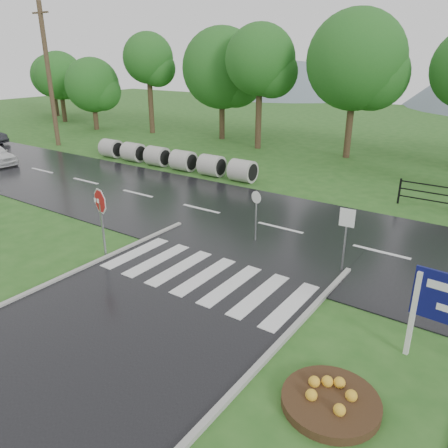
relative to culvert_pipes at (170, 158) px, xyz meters
The scene contains 10 objects.
ground 18.18m from the culvert_pipes, 55.64° to the right, with size 120.00×120.00×0.00m, color #2A5C1E.
main_road 11.43m from the culvert_pipes, 25.99° to the right, with size 90.00×8.00×0.04m, color black.
crosswalk 14.33m from the culvert_pipes, 44.28° to the right, with size 6.50×2.80×0.02m.
treeline 14.42m from the culvert_pipes, 38.65° to the left, with size 83.20×5.20×10.00m.
culvert_pipes is the anchor object (origin of this frame).
stop_sign 12.63m from the culvert_pipes, 58.67° to the right, with size 1.12×0.32×2.60m.
flower_bed 20.15m from the culvert_pipes, 39.45° to the right, with size 1.96×1.96×0.39m.
reg_sign_small 15.41m from the culvert_pipes, 27.64° to the right, with size 0.48×0.07×2.14m.
reg_sign_round 12.08m from the culvert_pipes, 33.36° to the right, with size 0.45×0.13×1.95m.
utility_pole_west 12.68m from the culvert_pipes, behind, with size 1.77×0.33×9.97m.
Camera 1 is at (7.45, -4.56, 6.54)m, focal length 35.00 mm.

